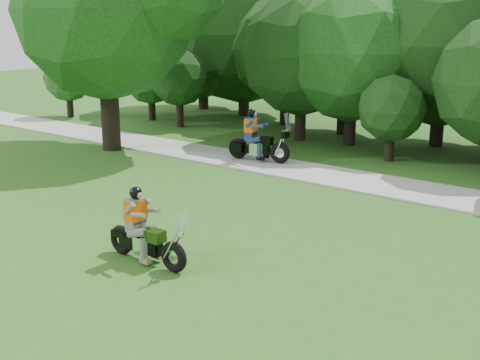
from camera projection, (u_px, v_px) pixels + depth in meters
The scene contains 4 objects.
ground at pixel (204, 277), 11.08m from camera, with size 100.00×100.00×0.00m, color #2A651D.
walkway at pixel (393, 187), 17.10m from camera, with size 60.00×2.20×0.06m, color #A3A39E.
chopper_motorcycle at pixel (143, 235), 11.67m from camera, with size 2.08×0.56×1.49m.
touring_motorcycle at pixel (255, 142), 20.13m from camera, with size 2.27×0.96×1.74m.
Camera 1 is at (6.96, -7.58, 4.51)m, focal length 45.00 mm.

